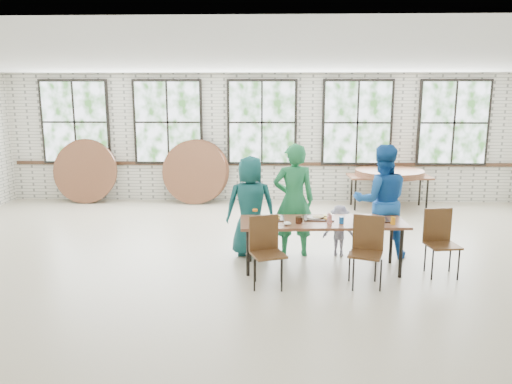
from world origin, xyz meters
TOP-DOWN VIEW (x-y plane):
  - room at (0.00, 4.44)m, footprint 12.00×12.00m
  - dining_table at (0.99, -0.16)m, footprint 2.45×0.96m
  - chair_near_left at (0.17, -0.76)m, footprint 0.53×0.53m
  - chair_near_right at (1.54, -0.71)m, footprint 0.53×0.52m
  - chair_spare at (2.66, -0.27)m, footprint 0.48×0.47m
  - adult_teal at (-0.09, 0.49)m, footprint 0.84×0.60m
  - adult_green at (0.59, 0.49)m, footprint 0.69×0.48m
  - toddler at (1.33, 0.49)m, footprint 0.59×0.43m
  - adult_blue at (1.97, 0.49)m, footprint 0.88×0.69m
  - storage_table at (2.86, 3.84)m, footprint 1.83×0.82m
  - tabletop_clutter at (1.10, -0.18)m, footprint 2.02×0.59m
  - round_tops_stacked at (2.86, 3.84)m, footprint 1.50×1.50m
  - round_tops_leaning at (-2.84, 4.21)m, footprint 4.15×0.39m

SIDE VIEW (x-z plane):
  - toddler at x=1.33m, z-range 0.00..0.82m
  - chair_near_left at x=0.17m, z-range 0.08..1.03m
  - chair_near_right at x=1.54m, z-range 0.08..1.03m
  - chair_spare at x=2.66m, z-range 0.08..1.03m
  - storage_table at x=2.86m, z-range 0.32..1.06m
  - dining_table at x=0.99m, z-range 0.32..1.06m
  - round_tops_leaning at x=-2.84m, z-range -0.01..1.48m
  - tabletop_clutter at x=1.10m, z-range 0.71..0.82m
  - adult_teal at x=-0.09m, z-range 0.00..1.61m
  - round_tops_stacked at x=2.86m, z-range 0.74..0.87m
  - adult_blue at x=1.97m, z-range 0.00..1.79m
  - adult_green at x=0.59m, z-range 0.00..1.80m
  - room at x=0.00m, z-range -4.17..7.83m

